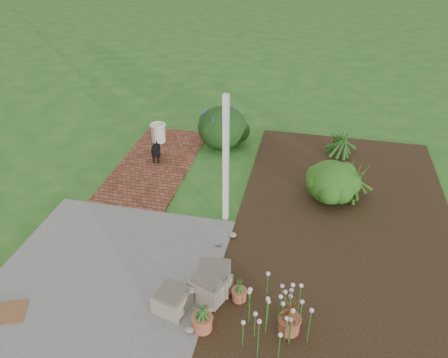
% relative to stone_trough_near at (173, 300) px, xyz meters
% --- Properties ---
extents(ground, '(80.00, 80.00, 0.00)m').
position_rel_stone_trough_near_xyz_m(ground, '(-0.00, 2.19, -0.19)').
color(ground, '#25621E').
rests_on(ground, ground).
extents(concrete_patio, '(3.50, 3.50, 0.04)m').
position_rel_stone_trough_near_xyz_m(concrete_patio, '(-1.25, 0.44, -0.17)').
color(concrete_patio, slate).
rests_on(concrete_patio, ground).
extents(brick_path, '(1.60, 3.50, 0.04)m').
position_rel_stone_trough_near_xyz_m(brick_path, '(-1.70, 3.94, -0.17)').
color(brick_path, brown).
rests_on(brick_path, ground).
extents(garden_bed, '(4.00, 7.00, 0.03)m').
position_rel_stone_trough_near_xyz_m(garden_bed, '(2.50, 2.69, -0.18)').
color(garden_bed, black).
rests_on(garden_bed, ground).
extents(veranda_post, '(0.10, 0.10, 2.50)m').
position_rel_stone_trough_near_xyz_m(veranda_post, '(0.30, 2.29, 1.06)').
color(veranda_post, white).
rests_on(veranda_post, ground).
extents(stone_trough_near, '(0.56, 0.56, 0.31)m').
position_rel_stone_trough_near_xyz_m(stone_trough_near, '(0.00, 0.00, 0.00)').
color(stone_trough_near, gray).
rests_on(stone_trough_near, concrete_patio).
extents(stone_trough_mid, '(0.65, 0.65, 0.34)m').
position_rel_stone_trough_near_xyz_m(stone_trough_mid, '(0.48, 0.37, 0.02)').
color(stone_trough_mid, gray).
rests_on(stone_trough_mid, concrete_patio).
extents(stone_trough_far, '(0.57, 0.57, 0.34)m').
position_rel_stone_trough_near_xyz_m(stone_trough_far, '(0.48, 0.55, 0.02)').
color(stone_trough_far, gray).
rests_on(stone_trough_far, concrete_patio).
extents(coir_doormat, '(0.79, 0.66, 0.02)m').
position_rel_stone_trough_near_xyz_m(coir_doormat, '(-2.39, -0.64, -0.14)').
color(coir_doormat, brown).
rests_on(coir_doormat, concrete_patio).
extents(black_dog, '(0.24, 0.52, 0.46)m').
position_rel_stone_trough_near_xyz_m(black_dog, '(-1.71, 4.03, 0.12)').
color(black_dog, black).
rests_on(black_dog, brick_path).
extents(cream_ceramic_urn, '(0.35, 0.35, 0.45)m').
position_rel_stone_trough_near_xyz_m(cream_ceramic_urn, '(-1.99, 4.97, 0.07)').
color(cream_ceramic_urn, beige).
rests_on(cream_ceramic_urn, brick_path).
extents(evergreen_shrub, '(1.18, 1.18, 0.84)m').
position_rel_stone_trough_near_xyz_m(evergreen_shrub, '(2.19, 3.36, 0.26)').
color(evergreen_shrub, '#163D10').
rests_on(evergreen_shrub, garden_bed).
extents(agapanthus_clump_back, '(1.13, 1.13, 0.95)m').
position_rel_stone_trough_near_xyz_m(agapanthus_clump_back, '(2.55, 3.49, 0.31)').
color(agapanthus_clump_back, '#183A0F').
rests_on(agapanthus_clump_back, garden_bed).
extents(agapanthus_clump_front, '(1.07, 1.07, 0.86)m').
position_rel_stone_trough_near_xyz_m(agapanthus_clump_front, '(2.37, 5.23, 0.27)').
color(agapanthus_clump_front, '#0C3F0B').
rests_on(agapanthus_clump_front, garden_bed).
extents(pink_flower_patch, '(1.21, 1.21, 0.70)m').
position_rel_stone_trough_near_xyz_m(pink_flower_patch, '(1.59, -0.10, 0.19)').
color(pink_flower_patch, '#113D0F').
rests_on(pink_flower_patch, garden_bed).
extents(terracotta_pot_bronze, '(0.37, 0.37, 0.24)m').
position_rel_stone_trough_near_xyz_m(terracotta_pot_bronze, '(1.69, -0.02, -0.04)').
color(terracotta_pot_bronze, '#9E4D35').
rests_on(terracotta_pot_bronze, garden_bed).
extents(terracotta_pot_small_left, '(0.24, 0.24, 0.18)m').
position_rel_stone_trough_near_xyz_m(terracotta_pot_small_left, '(0.91, 0.38, -0.07)').
color(terracotta_pot_small_left, '#AA5739').
rests_on(terracotta_pot_small_left, garden_bed).
extents(terracotta_pot_small_right, '(0.29, 0.29, 0.23)m').
position_rel_stone_trough_near_xyz_m(terracotta_pot_small_right, '(0.52, -0.25, -0.05)').
color(terracotta_pot_small_right, '#B3593C').
rests_on(terracotta_pot_small_right, garden_bed).
extents(purple_flowering_bush, '(1.28, 1.28, 1.01)m').
position_rel_stone_trough_near_xyz_m(purple_flowering_bush, '(-0.42, 5.20, 0.31)').
color(purple_flowering_bush, black).
rests_on(purple_flowering_bush, ground).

